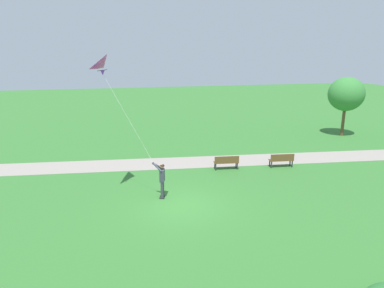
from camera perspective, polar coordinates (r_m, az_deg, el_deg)
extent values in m
plane|color=#33702D|center=(15.93, -1.81, -10.32)|extent=(120.00, 120.00, 0.00)
cube|color=gray|center=(21.95, -0.27, -3.13)|extent=(6.39, 32.05, 0.02)
cube|color=#232328|center=(16.65, -5.12, -9.11)|extent=(0.17, 0.26, 0.06)
cylinder|color=#383842|center=(16.48, -5.08, -7.78)|extent=(0.14, 0.14, 0.82)
cube|color=#232328|center=(16.87, -5.01, -8.78)|extent=(0.17, 0.26, 0.06)
cylinder|color=#383842|center=(16.70, -4.98, -7.46)|extent=(0.14, 0.14, 0.82)
cube|color=#333842|center=(16.33, -5.08, -5.32)|extent=(0.45, 0.33, 0.60)
sphere|color=#996B4C|center=(16.18, -5.12, -3.79)|extent=(0.22, 0.22, 0.22)
ellipsoid|color=black|center=(16.17, -5.07, -3.66)|extent=(0.28, 0.28, 0.13)
cylinder|color=#333842|center=(16.13, -5.94, -3.90)|extent=(0.46, 0.45, 0.43)
cylinder|color=#333842|center=(16.30, -5.85, -3.71)|extent=(0.20, 0.56, 0.43)
sphere|color=#996B4C|center=(16.20, -6.47, -3.36)|extent=(0.10, 0.10, 0.10)
pyramid|color=#E02D9E|center=(15.82, -14.09, 13.11)|extent=(1.56, 0.96, 0.65)
cone|color=purple|center=(15.91, -14.89, 11.58)|extent=(0.25, 0.25, 0.22)
cylinder|color=black|center=(15.91, -14.92, 11.98)|extent=(1.33, 0.44, 0.02)
cylinder|color=silver|center=(15.88, -10.60, 3.97)|extent=(0.65, 2.11, 4.22)
cube|color=brown|center=(20.65, 5.80, -3.08)|extent=(0.62, 1.54, 0.05)
cube|color=brown|center=(20.41, 5.93, -2.64)|extent=(0.23, 1.49, 0.40)
cube|color=#2D2D33|center=(20.73, 3.88, -3.62)|extent=(0.07, 0.07, 0.45)
cube|color=#2D2D33|center=(20.43, 4.05, -3.90)|extent=(0.07, 0.07, 0.45)
cube|color=#2D2D33|center=(21.02, 7.47, -3.45)|extent=(0.07, 0.07, 0.45)
cube|color=#2D2D33|center=(20.73, 7.69, -3.72)|extent=(0.07, 0.07, 0.45)
cube|color=brown|center=(21.69, 14.85, -2.63)|extent=(0.62, 1.54, 0.05)
cube|color=brown|center=(21.46, 15.08, -2.20)|extent=(0.23, 1.49, 0.40)
cube|color=#2D2D33|center=(21.66, 13.01, -3.16)|extent=(0.07, 0.07, 0.45)
cube|color=#2D2D33|center=(21.38, 13.30, -3.42)|extent=(0.07, 0.07, 0.45)
cube|color=#2D2D33|center=(22.16, 16.27, -2.98)|extent=(0.07, 0.07, 0.45)
cube|color=#2D2D33|center=(21.88, 16.60, -3.23)|extent=(0.07, 0.07, 0.45)
cylinder|color=brown|center=(31.81, 24.22, 3.60)|extent=(0.25, 0.25, 2.60)
ellipsoid|color=#387F38|center=(31.50, 24.66, 7.69)|extent=(2.93, 2.96, 2.84)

